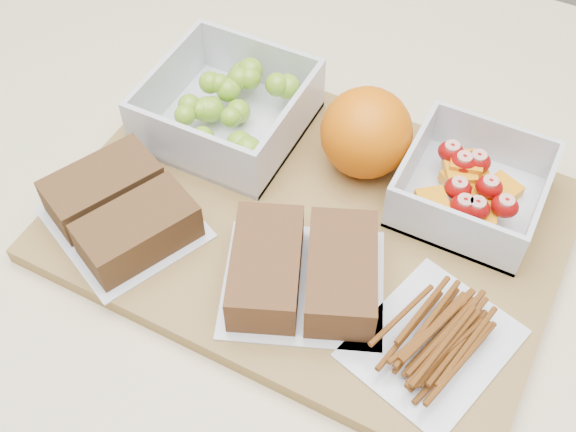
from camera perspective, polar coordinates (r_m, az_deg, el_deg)
name	(u,v)px	position (r m, az deg, el deg)	size (l,w,h in m)	color
counter	(278,429)	(1.03, -0.79, -16.47)	(1.20, 0.90, 0.90)	beige
cutting_board	(310,222)	(0.63, 1.72, -0.50)	(0.42, 0.30, 0.02)	olive
grape_container	(230,108)	(0.68, -4.57, 8.53)	(0.14, 0.14, 0.06)	silver
fruit_container	(471,189)	(0.64, 14.27, 2.11)	(0.12, 0.12, 0.05)	silver
orange	(366,133)	(0.64, 6.20, 6.55)	(0.08, 0.08, 0.08)	#E36605
sandwich_bag_left	(121,210)	(0.62, -13.10, 0.47)	(0.16, 0.15, 0.04)	silver
sandwich_bag_center	(304,271)	(0.57, 1.25, -4.36)	(0.16, 0.15, 0.04)	silver
pretzel_bag	(435,336)	(0.56, 11.53, -9.25)	(0.13, 0.14, 0.03)	silver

